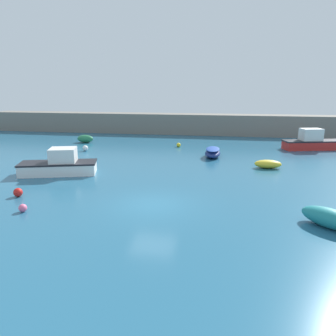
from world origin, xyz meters
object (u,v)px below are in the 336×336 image
at_px(dinghy_near_pier, 268,164).
at_px(mooring_buoy_red, 18,192).
at_px(mooring_buoy_pink, 23,208).
at_px(mooring_buoy_white, 85,148).
at_px(open_tender_yellow, 330,218).
at_px(rowboat_with_red_cover, 213,152).
at_px(mooring_buoy_yellow, 179,145).
at_px(motorboat_grey_hull, 60,165).
at_px(cabin_cruiser_white, 313,142).
at_px(fishing_dinghy_green, 85,139).

xyz_separation_m(dinghy_near_pier, mooring_buoy_red, (-15.42, -9.78, -0.07)).
relative_size(mooring_buoy_pink, mooring_buoy_white, 0.74).
relative_size(open_tender_yellow, mooring_buoy_red, 5.34).
distance_m(rowboat_with_red_cover, mooring_buoy_yellow, 5.97).
bearing_deg(mooring_buoy_pink, motorboat_grey_hull, 103.57).
xyz_separation_m(open_tender_yellow, mooring_buoy_pink, (-15.13, -0.66, -0.24)).
distance_m(mooring_buoy_pink, mooring_buoy_white, 16.65).
relative_size(dinghy_near_pier, cabin_cruiser_white, 0.32).
bearing_deg(mooring_buoy_red, dinghy_near_pier, 32.38).
distance_m(dinghy_near_pier, motorboat_grey_hull, 16.14).
height_order(dinghy_near_pier, cabin_cruiser_white, cabin_cruiser_white).
xyz_separation_m(mooring_buoy_white, mooring_buoy_red, (1.94, -14.07, -0.02)).
relative_size(fishing_dinghy_green, mooring_buoy_white, 3.43).
xyz_separation_m(fishing_dinghy_green, mooring_buoy_pink, (5.81, -21.14, -0.24)).
bearing_deg(dinghy_near_pier, fishing_dinghy_green, -25.39).
relative_size(dinghy_near_pier, mooring_buoy_white, 3.72).
bearing_deg(mooring_buoy_yellow, fishing_dinghy_green, 174.68).
bearing_deg(cabin_cruiser_white, mooring_buoy_yellow, 169.39).
height_order(mooring_buoy_yellow, mooring_buoy_red, mooring_buoy_red).
bearing_deg(fishing_dinghy_green, mooring_buoy_white, 115.37).
distance_m(fishing_dinghy_green, mooring_buoy_pink, 21.92).
bearing_deg(mooring_buoy_yellow, motorboat_grey_hull, -119.33).
xyz_separation_m(rowboat_with_red_cover, mooring_buoy_white, (-12.83, 0.71, -0.15)).
bearing_deg(dinghy_near_pier, mooring_buoy_yellow, -44.43).
xyz_separation_m(fishing_dinghy_green, mooring_buoy_white, (2.14, -4.89, -0.16)).
xyz_separation_m(dinghy_near_pier, mooring_buoy_pink, (-13.69, -11.95, -0.12)).
xyz_separation_m(dinghy_near_pier, motorboat_grey_hull, (-15.48, -4.53, 0.37)).
height_order(rowboat_with_red_cover, mooring_buoy_pink, rowboat_with_red_cover).
relative_size(cabin_cruiser_white, rowboat_with_red_cover, 2.14).
bearing_deg(fishing_dinghy_green, rowboat_with_red_cover, 161.23).
height_order(dinghy_near_pier, mooring_buoy_white, dinghy_near_pier).
distance_m(cabin_cruiser_white, rowboat_with_red_cover, 11.58).
height_order(cabin_cruiser_white, mooring_buoy_pink, cabin_cruiser_white).
height_order(mooring_buoy_pink, mooring_buoy_white, mooring_buoy_white).
bearing_deg(mooring_buoy_yellow, mooring_buoy_white, -156.81).
relative_size(open_tender_yellow, mooring_buoy_pink, 6.66).
relative_size(fishing_dinghy_green, mooring_buoy_yellow, 4.31).
height_order(dinghy_near_pier, open_tender_yellow, open_tender_yellow).
bearing_deg(open_tender_yellow, mooring_buoy_red, -142.45).
xyz_separation_m(fishing_dinghy_green, mooring_buoy_red, (4.07, -18.96, -0.18)).
relative_size(open_tender_yellow, fishing_dinghy_green, 1.44).
distance_m(open_tender_yellow, motorboat_grey_hull, 18.23).
relative_size(cabin_cruiser_white, mooring_buoy_white, 11.74).
xyz_separation_m(cabin_cruiser_white, mooring_buoy_yellow, (-13.95, -1.06, -0.52)).
xyz_separation_m(rowboat_with_red_cover, mooring_buoy_pink, (-9.16, -15.53, -0.22)).
bearing_deg(mooring_buoy_yellow, cabin_cruiser_white, 4.33).
distance_m(mooring_buoy_white, mooring_buoy_red, 14.20).
relative_size(dinghy_near_pier, fishing_dinghy_green, 1.08).
bearing_deg(fishing_dinghy_green, mooring_buoy_red, 103.89).
xyz_separation_m(motorboat_grey_hull, mooring_buoy_pink, (1.79, -7.42, -0.49)).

